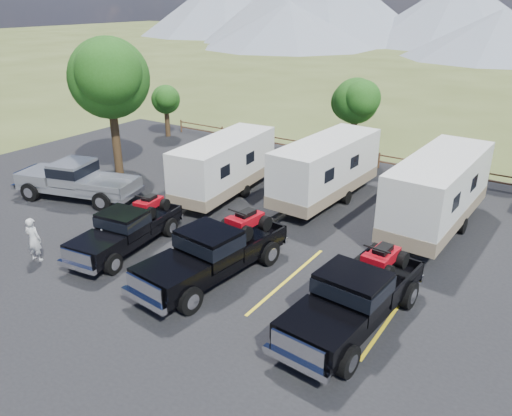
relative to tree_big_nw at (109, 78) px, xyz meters
The scene contains 17 objects.
ground 16.44m from the tree_big_nw, 35.73° to the right, with size 320.00×320.00×0.00m, color #434D20.
asphalt_lot 14.99m from the tree_big_nw, 25.65° to the right, with size 44.00×34.00×0.04m, color black.
stall_lines 14.61m from the tree_big_nw, 21.83° to the right, with size 12.12×5.50×0.01m.
tree_big_nw is the anchor object (origin of this frame).
tree_north 14.61m from the tree_big_nw, 43.53° to the left, with size 3.46×3.24×5.25m.
tree_nw_small 9.15m from the tree_big_nw, 113.52° to the left, with size 2.59×2.43×3.85m.
rail_fence 18.06m from the tree_big_nw, 33.08° to the left, with size 36.12×0.12×1.00m.
mountain_range 97.10m from the tree_big_nw, 87.10° to the left, with size 209.00×71.00×20.00m.
rig_left 11.07m from the tree_big_nw, 39.97° to the right, with size 2.53×5.86×1.90m.
rig_center 14.38m from the tree_big_nw, 27.38° to the right, with size 2.87×6.79×2.21m.
rig_right 19.24m from the tree_big_nw, 19.33° to the right, with size 2.74×6.71×2.19m.
trailer_left 8.46m from the tree_big_nw, ahead, with size 2.91×8.82×3.05m.
trailer_center 13.08m from the tree_big_nw, 13.00° to the left, with size 2.77×9.20×3.19m.
trailer_right 18.35m from the tree_big_nw, ahead, with size 2.85×9.74×3.38m.
pickup_silver 6.21m from the tree_big_nw, 70.43° to the right, with size 6.97×3.80×1.99m.
person_a 11.69m from the tree_big_nw, 59.56° to the right, with size 0.67×0.44×1.83m, color silver.
person_b 11.44m from the tree_big_nw, 44.21° to the right, with size 0.79×0.61×1.62m, color slate.
Camera 1 is at (9.87, -10.00, 9.73)m, focal length 35.00 mm.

